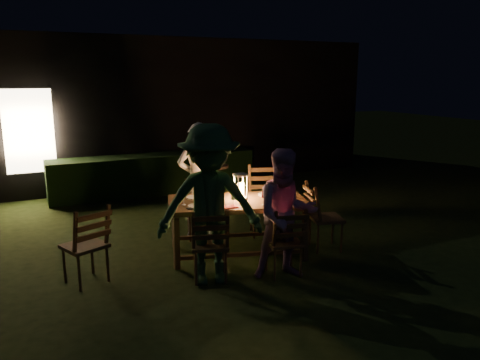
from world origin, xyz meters
name	(u,v)px	position (x,y,z in m)	size (l,w,h in m)	color
garden_envelope	(146,109)	(-0.01, 6.15, 1.58)	(40.00, 40.00, 3.20)	black
dining_table	(238,206)	(-0.41, -0.13, 0.69)	(2.01, 1.38, 0.76)	#4C3219
chair_near_left	(210,257)	(-1.05, -0.74, 0.29)	(0.55, 0.57, 0.95)	#4C3219
chair_near_right	(284,254)	(-0.19, -0.99, 0.27)	(0.47, 0.50, 0.91)	#4C3219
chair_far_left	(200,220)	(-0.63, 0.74, 0.27)	(0.50, 0.52, 0.90)	#4C3219
chair_far_right	(265,213)	(0.34, 0.46, 0.33)	(0.62, 0.65, 1.08)	#4C3219
chair_end	(324,229)	(0.77, -0.47, 0.30)	(0.58, 0.55, 0.98)	#4C3219
chair_spare	(86,259)	(-2.39, -0.20, 0.30)	(0.59, 0.61, 0.99)	#4C3219
person_house_side	(199,180)	(-0.61, 0.79, 0.87)	(0.63, 0.42, 1.74)	#F4E4D0
person_opp_right	(286,215)	(-0.20, -1.04, 0.79)	(0.76, 0.59, 1.57)	#B87EA5
person_opp_left	(210,206)	(-1.07, -0.79, 0.94)	(1.21, 0.70, 1.87)	#2C592F
lantern	(241,188)	(-0.35, -0.09, 0.92)	(0.16, 0.16, 0.35)	white
plate_far_left	(195,197)	(-0.88, 0.24, 0.77)	(0.25, 0.25, 0.01)	white
plate_near_left	(198,206)	(-1.00, -0.19, 0.77)	(0.25, 0.25, 0.01)	white
plate_far_right	(267,194)	(0.09, -0.04, 0.77)	(0.25, 0.25, 0.01)	white
plate_near_right	(274,203)	(-0.04, -0.46, 0.77)	(0.25, 0.25, 0.01)	white
wineglass_a	(213,190)	(-0.62, 0.22, 0.85)	(0.06, 0.06, 0.18)	#59070F
wineglass_b	(184,198)	(-1.13, -0.04, 0.85)	(0.06, 0.06, 0.18)	#59070F
wineglass_c	(264,198)	(-0.20, -0.48, 0.85)	(0.06, 0.06, 0.18)	#59070F
wineglass_d	(279,189)	(0.24, -0.13, 0.85)	(0.06, 0.06, 0.18)	#59070F
wineglass_e	(233,200)	(-0.59, -0.39, 0.85)	(0.06, 0.06, 0.18)	silver
bottle_table	(219,191)	(-0.65, -0.06, 0.90)	(0.07, 0.07, 0.28)	#0F471E
napkin_left	(230,207)	(-0.64, -0.39, 0.77)	(0.18, 0.14, 0.01)	red
napkin_right	(283,204)	(0.04, -0.57, 0.77)	(0.18, 0.14, 0.01)	red
phone	(192,208)	(-1.09, -0.24, 0.77)	(0.14, 0.07, 0.01)	black
side_table	(213,170)	(0.24, 2.33, 0.68)	(0.57, 0.57, 0.77)	#906748
ice_bucket	(213,159)	(0.24, 2.33, 0.88)	(0.30, 0.30, 0.22)	#A5A8AD
bottle_bucket_a	(211,157)	(0.19, 2.29, 0.93)	(0.07, 0.07, 0.32)	#0F471E
bottle_bucket_b	(215,156)	(0.29, 2.37, 0.93)	(0.07, 0.07, 0.32)	#0F471E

